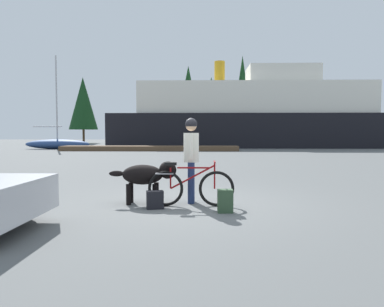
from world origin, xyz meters
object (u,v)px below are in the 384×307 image
Objects in this scene: person_cyclist at (191,151)px; ferry_boat at (254,117)px; handbag_pannier at (155,200)px; dog at (147,175)px; sailboat_moored at (57,143)px; bicycle at (190,187)px; backpack at (225,201)px.

person_cyclist is 0.06× the size of ferry_boat.
person_cyclist is 1.32m from handbag_pannier.
sailboat_moored is (-12.39, 26.37, -0.08)m from dog.
ferry_boat is (6.67, 31.58, 2.61)m from dog.
bicycle is at bearing -14.42° from dog.
backpack is 30.55m from sailboat_moored.
dog is at bearing 153.02° from backpack.
person_cyclist is 32.02m from ferry_boat.
person_cyclist is 5.08× the size of handbag_pannier.
backpack is 32.92m from ferry_boat.
backpack is at bearing -62.81° from sailboat_moored.
dog is 4.00× the size of handbag_pannier.
handbag_pannier is (0.23, -0.50, -0.43)m from dog.
sailboat_moored is (-13.30, 26.60, 0.14)m from bicycle.
ferry_boat is at bearing 78.08° from dog.
dog is 1.80m from backpack.
bicycle is 0.89m from backpack.
ferry_boat is at bearing 79.73° from bicycle.
handbag_pannier is at bearing -65.88° from dog.
bicycle is 0.97× the size of person_cyclist.
person_cyclist is at bearing -63.09° from sailboat_moored.
dog reaches higher than backpack.
person_cyclist is at bearing -100.38° from ferry_boat.
dog is 32.38m from ferry_boat.
handbag_pannier is (-0.68, -0.27, -0.21)m from bicycle.
ferry_boat is 19.94m from sailboat_moored.
backpack is at bearing -12.34° from handbag_pannier.
dog is at bearing -170.02° from person_cyclist.
backpack is 1.37m from handbag_pannier.
bicycle is 4.94× the size of handbag_pannier.
ferry_boat reaches higher than backpack.
ferry_boat is (5.10, 32.38, 2.99)m from backpack.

